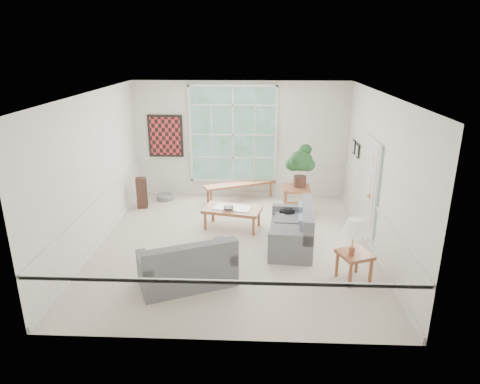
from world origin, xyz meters
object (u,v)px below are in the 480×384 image
(loveseat_front, at_px, (187,261))
(coffee_table, at_px, (232,218))
(side_table, at_px, (354,266))
(loveseat_right, at_px, (291,226))
(end_table, at_px, (296,200))

(loveseat_front, height_order, coffee_table, loveseat_front)
(side_table, bearing_deg, coffee_table, 136.06)
(loveseat_right, xyz_separation_m, coffee_table, (-1.22, 0.87, -0.20))
(loveseat_front, relative_size, coffee_table, 1.26)
(loveseat_right, relative_size, end_table, 2.54)
(side_table, bearing_deg, loveseat_right, 128.04)
(coffee_table, distance_m, side_table, 3.07)
(loveseat_right, height_order, end_table, loveseat_right)
(loveseat_right, xyz_separation_m, loveseat_front, (-1.84, -1.50, -0.01))
(loveseat_right, distance_m, coffee_table, 1.51)
(end_table, bearing_deg, loveseat_right, -97.60)
(loveseat_right, relative_size, loveseat_front, 1.03)
(loveseat_right, xyz_separation_m, end_table, (0.25, 1.86, -0.12))
(loveseat_front, bearing_deg, end_table, 34.49)
(coffee_table, height_order, side_table, side_table)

